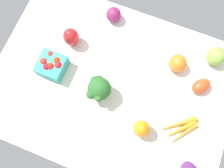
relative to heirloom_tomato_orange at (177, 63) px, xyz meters
The scene contains 10 objects.
tablecloth 29.72cm from the heirloom_tomato_orange, 38.75° to the left, with size 104.00×76.00×2.00cm, color silver.
heirloom_tomato_orange is the anchor object (origin of this frame).
broccoli_head 35.58cm from the heirloom_tomato_orange, 41.25° to the left, with size 10.26×10.79×12.19cm.
berry_basket 53.68cm from the heirloom_tomato_orange, 22.56° to the left, with size 11.05×11.05×7.87cm.
heirloom_tomato_green 17.10cm from the heirloom_tomato_orange, 147.87° to the right, with size 8.22×8.22×8.22cm, color #84B044.
roma_tomato 13.69cm from the heirloom_tomato_orange, 156.08° to the left, with size 8.48×5.67×5.67cm, color #DB471E.
bell_pepper_red 47.32cm from the heirloom_tomato_orange, ahead, with size 6.95×6.95×9.95cm, color red.
bell_pepper_orange 32.25cm from the heirloom_tomato_orange, 80.78° to the left, with size 6.80×6.80×10.12cm, color orange.
red_onion_center 35.99cm from the heirloom_tomato_orange, 19.19° to the right, with size 6.90×6.90×6.90cm, color #852357.
carrot_bunch 27.75cm from the heirloom_tomato_orange, 110.05° to the left, with size 16.53×16.27×2.60cm.
Camera 1 is at (-9.08, 23.02, 100.41)cm, focal length 37.46 mm.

